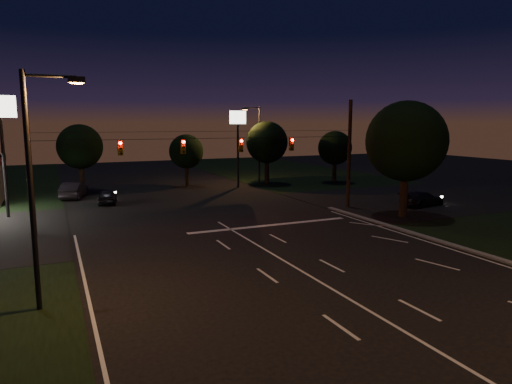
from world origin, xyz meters
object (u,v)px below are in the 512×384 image
tree_right_near (405,142)px  car_oncoming_b (74,190)px  utility_pole_right (348,207)px  car_cross (422,199)px  car_oncoming_a (107,196)px

tree_right_near → car_oncoming_b: 30.21m
utility_pole_right → car_cross: utility_pole_right is taller
tree_right_near → car_cross: bearing=30.4°
utility_pole_right → car_oncoming_a: (-18.43, 10.26, 0.63)m
tree_right_near → car_cross: size_ratio=1.95×
utility_pole_right → car_oncoming_b: size_ratio=1.90×
tree_right_near → car_cross: (4.64, 2.73, -5.03)m
car_oncoming_a → car_cross: car_cross is taller
utility_pole_right → car_oncoming_a: utility_pole_right is taller
car_oncoming_a → car_oncoming_b: (-2.57, 4.44, 0.15)m
utility_pole_right → car_oncoming_a: size_ratio=2.42×
utility_pole_right → car_oncoming_b: bearing=145.0°
car_oncoming_a → car_oncoming_b: 5.13m
car_oncoming_a → car_oncoming_b: size_ratio=0.79×
car_oncoming_a → car_cross: 27.54m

